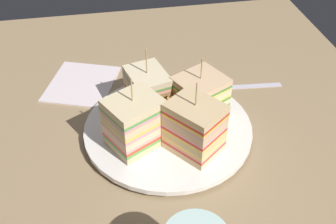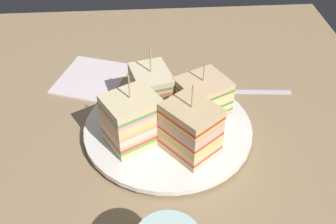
# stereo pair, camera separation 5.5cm
# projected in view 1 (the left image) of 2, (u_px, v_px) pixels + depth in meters

# --- Properties ---
(ground_plane) EXTENTS (0.94, 0.83, 0.02)m
(ground_plane) POSITION_uv_depth(u_px,v_px,m) (168.00, 137.00, 0.69)
(ground_plane) COLOR #977C58
(plate) EXTENTS (0.28, 0.28, 0.02)m
(plate) POSITION_uv_depth(u_px,v_px,m) (168.00, 129.00, 0.68)
(plate) COLOR white
(plate) RESTS_ON ground_plane
(sandwich_wedge_0) EXTENTS (0.10, 0.10, 0.12)m
(sandwich_wedge_0) POSITION_uv_depth(u_px,v_px,m) (135.00, 122.00, 0.61)
(sandwich_wedge_0) COLOR #E3C08B
(sandwich_wedge_0) RESTS_ON plate
(sandwich_wedge_1) EXTENTS (0.10, 0.10, 0.12)m
(sandwich_wedge_1) POSITION_uv_depth(u_px,v_px,m) (194.00, 127.00, 0.60)
(sandwich_wedge_1) COLOR beige
(sandwich_wedge_1) RESTS_ON plate
(sandwich_wedge_2) EXTENTS (0.10, 0.10, 0.11)m
(sandwich_wedge_2) POSITION_uv_depth(u_px,v_px,m) (200.00, 96.00, 0.68)
(sandwich_wedge_2) COLOR beige
(sandwich_wedge_2) RESTS_ON plate
(sandwich_wedge_3) EXTENTS (0.09, 0.08, 0.11)m
(sandwich_wedge_3) POSITION_uv_depth(u_px,v_px,m) (148.00, 90.00, 0.69)
(sandwich_wedge_3) COLOR beige
(sandwich_wedge_3) RESTS_ON plate
(chip_pile) EXTENTS (0.06, 0.07, 0.02)m
(chip_pile) POSITION_uv_depth(u_px,v_px,m) (160.00, 120.00, 0.67)
(chip_pile) COLOR #E2D083
(chip_pile) RESTS_ON plate
(spoon) EXTENTS (0.03, 0.15, 0.01)m
(spoon) POSITION_uv_depth(u_px,v_px,m) (226.00, 86.00, 0.78)
(spoon) COLOR silver
(spoon) RESTS_ON ground_plane
(napkin) EXTENTS (0.17, 0.16, 0.01)m
(napkin) POSITION_uv_depth(u_px,v_px,m) (82.00, 83.00, 0.79)
(napkin) COLOR silver
(napkin) RESTS_ON ground_plane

